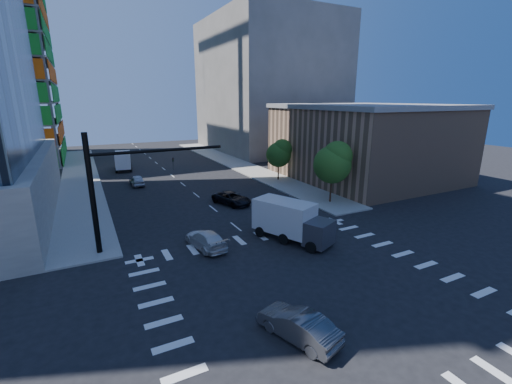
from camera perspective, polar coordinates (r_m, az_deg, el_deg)
ground at (r=22.28m, az=9.65°, el=-15.71°), size 160.00×160.00×0.00m
road_markings at (r=22.28m, az=9.65°, el=-15.69°), size 20.00×20.00×0.01m
sidewalk_ne at (r=61.26m, az=-3.24°, el=4.69°), size 5.00×60.00×0.15m
sidewalk_nw at (r=56.26m, az=-27.22°, el=2.03°), size 5.00×60.00×0.15m
commercial_building at (r=52.57m, az=17.75°, el=7.99°), size 20.50×22.50×10.60m
bg_building_ne at (r=80.13m, az=1.99°, el=17.22°), size 24.00×30.00×28.00m
signal_mast_nw at (r=27.31m, az=-22.71°, el=1.64°), size 10.20×0.40×9.00m
tree_south at (r=38.47m, az=12.85°, el=4.92°), size 4.16×4.16×6.82m
tree_north at (r=48.42m, az=3.98°, el=6.52°), size 3.54×3.52×5.78m
car_nb_far at (r=38.07m, az=-4.08°, el=-1.05°), size 3.72×5.31×1.35m
car_sb_near at (r=27.49m, az=-8.35°, el=-7.79°), size 2.59×4.91×1.36m
car_sb_mid at (r=48.94m, az=-19.22°, el=1.86°), size 1.70×4.12×1.40m
car_sb_cross at (r=18.03m, az=7.02°, el=-21.16°), size 2.83×4.62×1.44m
box_truck_near at (r=28.33m, az=6.37°, el=-5.38°), size 4.89×6.67×3.22m
box_truck_far at (r=60.49m, az=-21.23°, el=4.74°), size 3.16×6.00×3.01m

